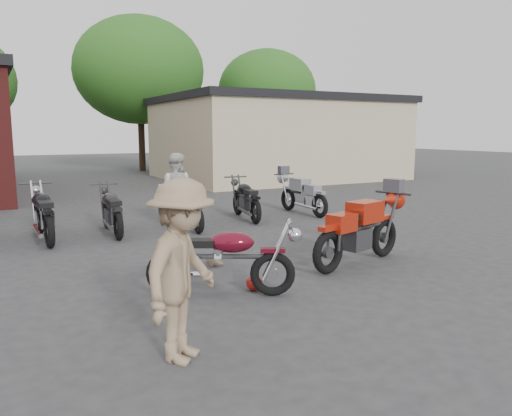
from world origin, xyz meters
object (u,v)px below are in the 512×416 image
sportbike (360,227)px  person_tan (183,271)px  row_bike_3 (111,208)px  person_light (176,190)px  row_bike_2 (43,211)px  row_bike_4 (189,205)px  row_bike_5 (246,197)px  helmet (254,283)px  vintage_motorcycle (223,255)px  row_bike_6 (302,193)px

sportbike → person_tan: person_tan is taller
row_bike_3 → person_light: bearing=-85.2°
person_light → person_tan: bearing=106.1°
row_bike_2 → row_bike_4: 3.06m
sportbike → row_bike_2: size_ratio=1.03×
row_bike_3 → row_bike_5: size_ratio=1.00×
row_bike_3 → row_bike_5: 3.39m
helmet → row_bike_4: row_bike_4 is taller
person_light → person_tan: (-2.22, -6.50, 0.03)m
vintage_motorcycle → row_bike_3: size_ratio=0.99×
sportbike → helmet: 2.29m
sportbike → row_bike_3: sportbike is taller
vintage_motorcycle → row_bike_5: size_ratio=1.00×
vintage_motorcycle → row_bike_6: bearing=76.5°
row_bike_2 → row_bike_6: 6.47m
helmet → person_tan: 2.36m
helmet → row_bike_6: row_bike_6 is taller
vintage_motorcycle → person_light: person_light is taller
sportbike → row_bike_4: (-1.38, 4.30, -0.10)m
person_light → row_bike_6: bearing=-142.1°
vintage_motorcycle → row_bike_4: bearing=103.5°
vintage_motorcycle → sportbike: 2.71m
row_bike_3 → row_bike_4: size_ratio=1.07×
vintage_motorcycle → row_bike_2: row_bike_2 is taller
person_light → row_bike_5: (1.91, 0.19, -0.30)m
person_tan → row_bike_2: (-0.63, 6.44, -0.28)m
helmet → row_bike_2: (-2.24, 4.89, 0.51)m
person_tan → vintage_motorcycle: bearing=11.1°
person_tan → row_bike_5: (4.12, 6.68, -0.32)m
sportbike → row_bike_6: 5.17m
vintage_motorcycle → person_tan: 1.93m
row_bike_2 → row_bike_3: (1.37, 0.00, -0.05)m
row_bike_4 → person_tan: bearing=162.5°
person_light → row_bike_5: bearing=-139.5°
row_bike_5 → row_bike_6: row_bike_6 is taller
vintage_motorcycle → sportbike: sportbike is taller
row_bike_5 → row_bike_2: bearing=101.9°
vintage_motorcycle → row_bike_2: bearing=138.6°
person_tan → row_bike_2: bearing=53.1°
vintage_motorcycle → row_bike_2: (-1.76, 4.91, 0.05)m
person_tan → row_bike_3: 6.49m
helmet → person_light: size_ratio=0.14×
row_bike_5 → person_tan: bearing=157.3°
row_bike_5 → sportbike: bearing=-174.9°
helmet → row_bike_4: 4.78m
vintage_motorcycle → row_bike_6: 6.98m
row_bike_2 → row_bike_3: bearing=-91.3°
person_light → person_tan: 6.86m
sportbike → row_bike_5: (0.32, 4.75, -0.07)m
person_light → row_bike_4: size_ratio=0.94×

